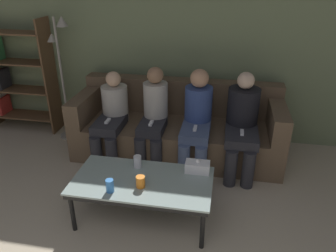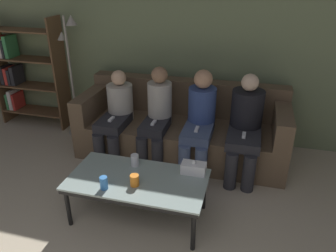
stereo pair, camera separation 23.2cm
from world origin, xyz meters
name	(u,v)px [view 1 (the left image)]	position (x,y,z in m)	size (l,w,h in m)	color
wall_back	(185,39)	(0.00, 4.06, 1.30)	(12.00, 0.06, 2.60)	#707F5B
couch	(178,129)	(0.00, 3.54, 0.31)	(2.45, 0.89, 0.85)	brown
coffee_table	(142,183)	(-0.12, 2.27, 0.38)	(1.22, 0.63, 0.42)	#8C9E99
cup_near_left	(110,186)	(-0.34, 2.06, 0.48)	(0.07, 0.07, 0.11)	#3372BF
cup_near_right	(138,162)	(-0.21, 2.46, 0.48)	(0.07, 0.07, 0.12)	silver
cup_far_center	(141,182)	(-0.10, 2.17, 0.47)	(0.08, 0.08, 0.10)	orange
tissue_box	(197,167)	(0.34, 2.48, 0.47)	(0.22, 0.12, 0.13)	white
bookshelf	(9,75)	(-2.39, 3.83, 0.77)	(1.00, 0.32, 1.54)	brown
standing_lamp	(62,67)	(-1.50, 3.68, 0.97)	(0.31, 0.26, 1.59)	gray
seated_person_left_end	(112,115)	(-0.75, 3.30, 0.54)	(0.31, 0.69, 1.03)	#28282D
seated_person_mid_left	(154,115)	(-0.25, 3.32, 0.57)	(0.31, 0.62, 1.10)	#28282D
seated_person_mid_right	(197,118)	(0.25, 3.31, 0.58)	(0.31, 0.70, 1.11)	#47567A
seated_person_right_end	(242,121)	(0.75, 3.32, 0.59)	(0.35, 0.74, 1.10)	#28282D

